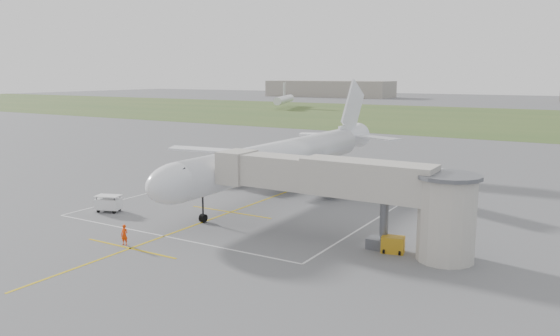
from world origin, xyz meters
The scene contains 11 objects.
ground centered at (0.00, 0.00, 0.00)m, with size 700.00×700.00×0.00m, color #535355.
grass_strip centered at (0.00, 130.00, 0.01)m, with size 700.00×120.00×0.02m, color #3A5525.
apron_markings centered at (0.00, -5.82, 0.01)m, with size 28.20×60.00×0.01m.
airliner centered at (0.00, 0.75, 4.39)m, with size 38.93×46.75×13.52m.
jet_bridge centered at (15.72, -13.50, 4.74)m, with size 23.40×5.00×7.20m.
gpu_unit centered at (18.95, -13.87, 0.66)m, with size 1.98×1.55×1.34m.
baggage_cart centered at (-11.02, -16.41, 0.89)m, with size 2.86×2.25×1.74m.
ramp_worker_nose centered at (-1.07, -23.59, 0.88)m, with size 0.64×0.42×1.77m, color #E73907.
ramp_worker_wing centered at (-4.89, 3.46, 0.88)m, with size 0.85×0.66×1.75m, color #E24007.
distant_hangars centered at (-16.15, 265.19, 5.17)m, with size 345.00×49.00×12.00m.
distant_aircraft centered at (3.51, 168.45, 3.59)m, with size 199.06×71.47×8.85m.
Camera 1 is at (32.88, -54.67, 14.19)m, focal length 35.00 mm.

